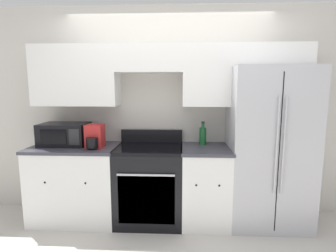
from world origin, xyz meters
TOP-DOWN VIEW (x-y plane):
  - ground_plane at (0.00, 0.00)m, footprint 12.00×12.00m
  - wall_back at (0.01, 0.59)m, footprint 8.00×0.39m
  - lower_cabinets_left at (-1.12, 0.31)m, footprint 1.03×0.64m
  - lower_cabinets_right at (0.44, 0.31)m, footprint 0.57×0.64m
  - oven_range at (-0.22, 0.31)m, footprint 0.78×0.65m
  - refrigerator at (1.17, 0.38)m, footprint 0.91×0.79m
  - microwave at (-1.26, 0.37)m, footprint 0.55×0.37m
  - bottle at (0.42, 0.48)m, footprint 0.09×0.09m
  - electric_kettle at (-0.85, 0.24)m, footprint 0.19×0.27m

SIDE VIEW (x-z plane):
  - ground_plane at x=0.00m, z-range 0.00..0.00m
  - lower_cabinets_left at x=-1.12m, z-range 0.00..0.91m
  - lower_cabinets_right at x=0.44m, z-range 0.00..0.92m
  - oven_range at x=-0.22m, z-range -0.07..1.00m
  - refrigerator at x=1.17m, z-range 0.00..1.84m
  - bottle at x=0.42m, z-range 0.88..1.17m
  - electric_kettle at x=-0.85m, z-range 0.90..1.17m
  - microwave at x=-1.26m, z-range 0.91..1.18m
  - wall_back at x=0.01m, z-range 0.16..2.76m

